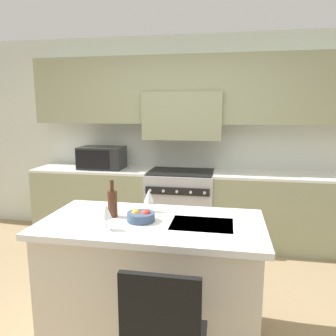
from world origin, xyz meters
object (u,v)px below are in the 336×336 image
at_px(wine_glass_near, 106,212).
at_px(wine_glass_far, 149,196).
at_px(range_stove, 181,206).
at_px(microwave, 102,158).
at_px(wine_bottle, 112,203).
at_px(fruit_bowl, 141,216).

relative_size(wine_glass_near, wine_glass_far, 1.00).
bearing_deg(range_stove, microwave, 179.02).
bearing_deg(microwave, wine_bottle, -66.22).
relative_size(wine_glass_near, fruit_bowl, 0.90).
bearing_deg(wine_bottle, fruit_bowl, -14.18).
bearing_deg(wine_glass_near, microwave, 112.25).
bearing_deg(fruit_bowl, range_stove, 89.23).
relative_size(range_stove, wine_glass_near, 5.16).
bearing_deg(wine_bottle, range_stove, 81.89).
relative_size(wine_bottle, fruit_bowl, 1.40).
xyz_separation_m(range_stove, wine_glass_far, (-0.02, -1.68, 0.59)).
xyz_separation_m(wine_bottle, fruit_bowl, (0.24, -0.06, -0.07)).
distance_m(microwave, wine_glass_far, 2.00).
distance_m(microwave, wine_bottle, 2.04).
xyz_separation_m(microwave, wine_bottle, (0.82, -1.87, -0.05)).
bearing_deg(wine_bottle, microwave, 113.78).
distance_m(wine_bottle, fruit_bowl, 0.26).
bearing_deg(wine_glass_near, range_stove, 84.24).
relative_size(range_stove, fruit_bowl, 4.63).
xyz_separation_m(range_stove, fruit_bowl, (-0.03, -1.91, 0.50)).
bearing_deg(range_stove, wine_glass_far, -90.73).
bearing_deg(microwave, wine_glass_far, -57.90).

